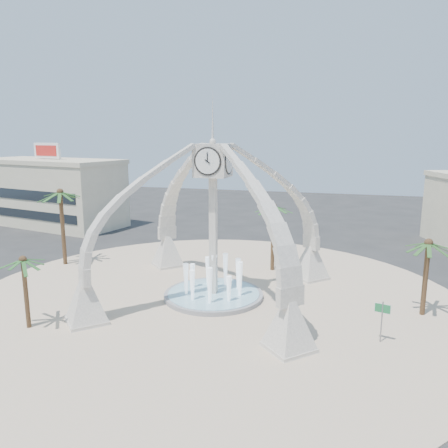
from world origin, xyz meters
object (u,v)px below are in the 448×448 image
(fountain, at_px, (214,294))
(palm_east, at_px, (429,244))
(palm_west, at_px, (60,193))
(palm_north, at_px, (274,207))
(clock_tower, at_px, (213,219))
(street_sign, at_px, (382,314))
(palm_south, at_px, (23,261))

(fountain, height_order, palm_east, palm_east)
(palm_west, xyz_separation_m, palm_north, (20.64, 3.91, -1.08))
(clock_tower, height_order, street_sign, clock_tower)
(palm_north, height_order, palm_south, palm_north)
(palm_west, height_order, street_sign, palm_west)
(palm_north, relative_size, street_sign, 2.57)
(fountain, distance_m, palm_east, 16.55)
(palm_west, bearing_deg, clock_tower, -15.19)
(palm_east, xyz_separation_m, street_sign, (-3.20, -5.45, -3.41))
(palm_north, distance_m, palm_south, 22.30)
(palm_east, height_order, palm_north, palm_north)
(fountain, height_order, palm_south, palm_south)
(palm_west, relative_size, palm_south, 1.51)
(fountain, xyz_separation_m, palm_south, (-10.40, -8.92, 4.49))
(palm_east, height_order, palm_south, palm_east)
(palm_east, relative_size, palm_south, 1.13)
(clock_tower, height_order, palm_east, clock_tower)
(palm_east, bearing_deg, fountain, -176.57)
(fountain, relative_size, palm_east, 1.30)
(clock_tower, bearing_deg, palm_north, 69.22)
(palm_south, relative_size, street_sign, 1.99)
(clock_tower, xyz_separation_m, palm_north, (3.27, 8.63, -0.26))
(street_sign, bearing_deg, palm_south, -153.92)
(palm_north, xyz_separation_m, palm_south, (-13.68, -17.55, -1.45))
(palm_south, bearing_deg, palm_east, 20.69)
(fountain, xyz_separation_m, palm_east, (15.72, 0.94, 5.09))
(fountain, xyz_separation_m, street_sign, (12.52, -4.51, 1.68))
(palm_west, relative_size, street_sign, 3.00)
(palm_east, height_order, street_sign, palm_east)
(palm_west, distance_m, street_sign, 31.74)
(fountain, xyz_separation_m, palm_north, (3.27, 8.63, 5.94))
(clock_tower, bearing_deg, palm_east, 3.43)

